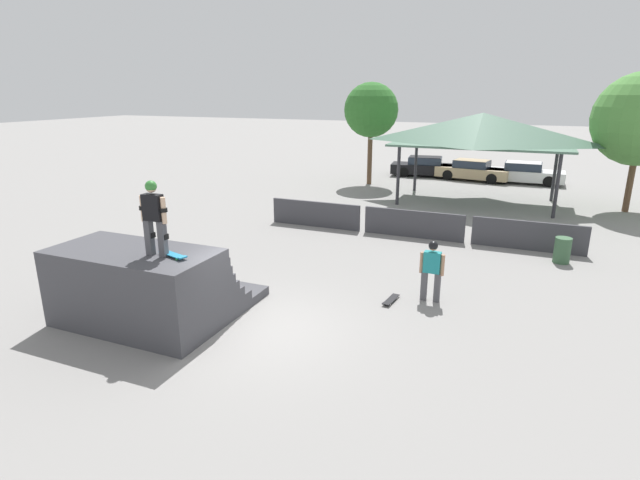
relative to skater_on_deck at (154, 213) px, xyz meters
The scene contains 13 objects.
ground_plane 3.65m from the skater_on_deck, 24.91° to the left, with size 160.00×160.00×0.00m, color gray.
quarter_pipe_ramp 2.23m from the skater_on_deck, 152.99° to the left, with size 4.00×3.85×1.88m.
skater_on_deck is the anchor object (origin of this frame).
skateboard_on_deck 1.01m from the skater_on_deck, ahead, with size 0.86×0.44×0.09m.
bystander_walking 7.12m from the skater_on_deck, 38.16° to the left, with size 0.66×0.25×1.68m.
skateboard_on_ground 6.45m from the skater_on_deck, 39.97° to the left, with size 0.28×0.85×0.09m.
barrier_fence 10.94m from the skater_on_deck, 70.26° to the left, with size 12.05×0.12×1.05m.
pavilion_shelter 18.17m from the skater_on_deck, 73.58° to the left, with size 8.34×4.59×4.41m.
tree_beside_pavilion 20.44m from the skater_on_deck, 93.95° to the left, with size 3.14×3.14×5.92m.
trash_bin 12.83m from the skater_on_deck, 45.81° to the left, with size 0.52×0.52×0.85m, color #385B3D.
parked_car_black 24.69m from the skater_on_deck, 87.24° to the left, with size 4.73×2.28×1.27m.
parked_car_tan 24.57m from the skater_on_deck, 80.14° to the left, with size 4.64×2.35×1.27m.
parked_car_white 25.42m from the skater_on_deck, 73.48° to the left, with size 4.51×1.85×1.27m.
Camera 1 is at (5.45, -9.33, 5.46)m, focal length 28.00 mm.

